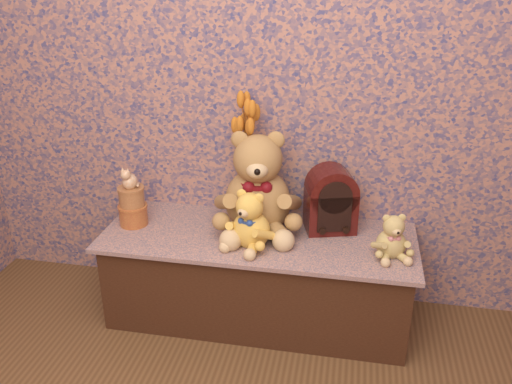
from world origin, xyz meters
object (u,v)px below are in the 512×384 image
cathedral_radio (331,199)px  teddy_medium (251,216)px  biscuit_tin_lower (133,215)px  teddy_large (258,177)px  teddy_small (392,233)px  ceramic_vase (246,201)px  cat_figurine (129,177)px

cathedral_radio → teddy_medium: bearing=-163.5°
teddy_medium → biscuit_tin_lower: 0.61m
teddy_medium → cathedral_radio: (0.33, 0.21, 0.02)m
teddy_medium → teddy_large: bearing=111.6°
cathedral_radio → teddy_small: bearing=-51.9°
ceramic_vase → cat_figurine: cat_figurine is taller
cathedral_radio → cat_figurine: bearing=171.5°
teddy_medium → cat_figurine: 0.61m
ceramic_vase → biscuit_tin_lower: bearing=-165.4°
teddy_small → biscuit_tin_lower: bearing=160.3°
teddy_small → teddy_medium: bearing=165.4°
ceramic_vase → biscuit_tin_lower: (-0.52, -0.14, -0.06)m
teddy_large → biscuit_tin_lower: teddy_large is taller
teddy_medium → cathedral_radio: size_ratio=0.90×
cathedral_radio → biscuit_tin_lower: cathedral_radio is taller
teddy_medium → biscuit_tin_lower: bearing=-167.9°
teddy_large → ceramic_vase: 0.17m
biscuit_tin_lower → teddy_large: bearing=8.3°
cathedral_radio → ceramic_vase: 0.41m
teddy_small → ceramic_vase: size_ratio=1.00×
teddy_medium → teddy_small: 0.61m
biscuit_tin_lower → cat_figurine: (0.00, 0.00, 0.20)m
teddy_large → cathedral_radio: 0.35m
cathedral_radio → cat_figurine: cathedral_radio is taller
ceramic_vase → biscuit_tin_lower: 0.54m
teddy_small → ceramic_vase: same height
teddy_small → biscuit_tin_lower: size_ratio=1.59×
teddy_large → cat_figurine: size_ratio=4.61×
teddy_medium → ceramic_vase: bearing=128.1°
cat_figurine → teddy_medium: bearing=3.4°
biscuit_tin_lower → ceramic_vase: bearing=14.6°
cathedral_radio → biscuit_tin_lower: size_ratio=2.34×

